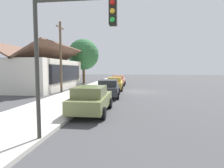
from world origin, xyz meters
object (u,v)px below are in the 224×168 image
at_px(car_mustard, 115,83).
at_px(fire_hydrant_red, 99,88).
at_px(traffic_light_main, 66,41).
at_px(utility_pole_wooden, 61,56).
at_px(car_olive, 91,99).
at_px(car_charcoal, 109,88).
at_px(car_coral, 119,80).
at_px(shade_tree, 83,55).

height_order(car_mustard, fire_hydrant_red, car_mustard).
height_order(car_mustard, traffic_light_main, traffic_light_main).
bearing_deg(fire_hydrant_red, car_mustard, -32.18).
relative_size(traffic_light_main, utility_pole_wooden, 0.69).
distance_m(car_olive, car_mustard, 11.67).
bearing_deg(traffic_light_main, car_mustard, 0.69).
height_order(car_charcoal, fire_hydrant_red, car_charcoal).
xyz_separation_m(car_charcoal, utility_pole_wooden, (2.32, 5.49, 3.11)).
bearing_deg(car_olive, car_mustard, -1.06).
bearing_deg(utility_pole_wooden, fire_hydrant_red, -79.77).
height_order(car_coral, fire_hydrant_red, car_coral).
distance_m(shade_tree, fire_hydrant_red, 13.26).
xyz_separation_m(traffic_light_main, fire_hydrant_red, (13.76, 1.66, -2.99)).
bearing_deg(fire_hydrant_red, shade_tree, 23.62).
xyz_separation_m(car_olive, car_charcoal, (6.29, -0.09, 0.00)).
xyz_separation_m(car_charcoal, car_mustard, (5.38, 0.03, -0.00)).
relative_size(car_mustard, traffic_light_main, 0.91).
bearing_deg(car_olive, car_coral, -0.49).
xyz_separation_m(car_coral, utility_pole_wooden, (-9.37, 5.32, 3.11)).
bearing_deg(car_charcoal, shade_tree, 20.76).
distance_m(car_olive, shade_tree, 22.13).
height_order(car_olive, utility_pole_wooden, utility_pole_wooden).
bearing_deg(car_coral, car_olive, 179.82).
height_order(car_charcoal, traffic_light_main, traffic_light_main).
relative_size(car_charcoal, traffic_light_main, 0.94).
xyz_separation_m(utility_pole_wooden, fire_hydrant_red, (0.72, -4.00, -3.43)).
relative_size(car_coral, utility_pole_wooden, 0.63).
bearing_deg(traffic_light_main, car_olive, 3.35).
bearing_deg(utility_pole_wooden, car_charcoal, -112.93).
distance_m(car_charcoal, traffic_light_main, 11.05).
xyz_separation_m(car_mustard, car_coral, (6.32, 0.14, 0.00)).
xyz_separation_m(car_charcoal, fire_hydrant_red, (3.05, 1.49, -0.32)).
bearing_deg(shade_tree, car_olive, -162.88).
height_order(car_coral, utility_pole_wooden, utility_pole_wooden).
height_order(car_coral, shade_tree, shade_tree).
height_order(car_charcoal, utility_pole_wooden, utility_pole_wooden).
relative_size(car_mustard, shade_tree, 0.62).
distance_m(car_charcoal, car_coral, 11.69).
bearing_deg(car_olive, fire_hydrant_red, 7.79).
xyz_separation_m(car_coral, shade_tree, (2.78, 6.32, 4.18)).
bearing_deg(car_coral, car_charcoal, -179.59).
height_order(shade_tree, fire_hydrant_red, shade_tree).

